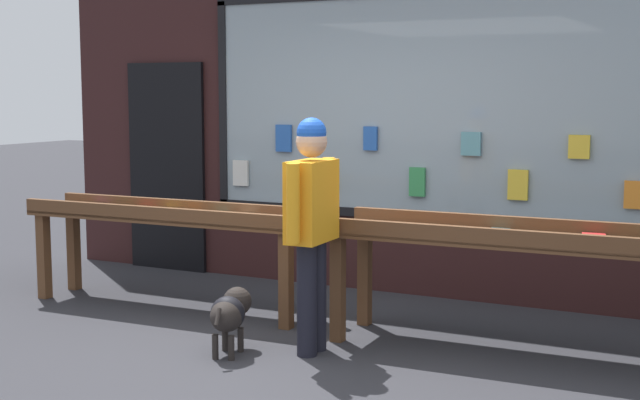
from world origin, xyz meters
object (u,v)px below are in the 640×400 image
at_px(display_table_left, 169,224).
at_px(small_dog, 230,312).
at_px(display_table_right, 510,248).
at_px(person_browsing, 312,218).

distance_m(display_table_left, small_dog, 1.55).
bearing_deg(display_table_right, person_browsing, -152.55).
xyz_separation_m(display_table_right, person_browsing, (-1.22, -0.63, 0.21)).
relative_size(display_table_right, small_dog, 4.73).
bearing_deg(display_table_left, person_browsing, -20.87).
relative_size(display_table_left, person_browsing, 1.59).
height_order(person_browsing, small_dog, person_browsing).
height_order(display_table_right, small_dog, display_table_right).
bearing_deg(person_browsing, small_dog, 117.37).
distance_m(display_table_right, person_browsing, 1.39).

